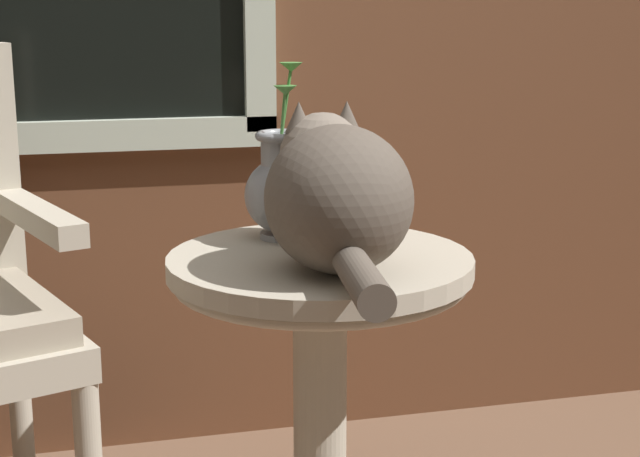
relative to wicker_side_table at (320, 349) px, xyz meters
name	(u,v)px	position (x,y,z in m)	size (l,w,h in m)	color
wicker_side_table	(320,349)	(0.00, 0.00, 0.00)	(0.56, 0.56, 0.60)	#B2A893
cat	(336,192)	(0.01, -0.08, 0.31)	(0.28, 0.63, 0.27)	brown
pewter_vase_with_ivy	(282,187)	(-0.04, 0.15, 0.28)	(0.15, 0.15, 0.34)	gray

